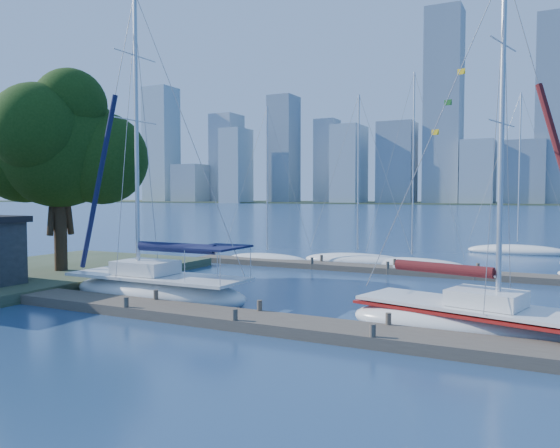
% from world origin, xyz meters
% --- Properties ---
extents(ground, '(700.00, 700.00, 0.00)m').
position_xyz_m(ground, '(0.00, 0.00, 0.00)').
color(ground, navy).
rests_on(ground, ground).
extents(near_dock, '(26.00, 2.00, 0.40)m').
position_xyz_m(near_dock, '(0.00, 0.00, 0.20)').
color(near_dock, '#493E35').
rests_on(near_dock, ground).
extents(far_dock, '(30.00, 1.80, 0.36)m').
position_xyz_m(far_dock, '(2.00, 16.00, 0.18)').
color(far_dock, '#493E35').
rests_on(far_dock, ground).
extents(shore, '(12.00, 22.00, 0.50)m').
position_xyz_m(shore, '(-17.00, 3.00, 0.25)').
color(shore, '#38472D').
rests_on(shore, ground).
extents(far_shore, '(800.00, 100.00, 1.50)m').
position_xyz_m(far_shore, '(0.00, 320.00, 0.00)').
color(far_shore, '#38472D').
rests_on(far_shore, ground).
extents(tree, '(9.22, 8.38, 11.71)m').
position_xyz_m(tree, '(-15.18, 4.94, 7.75)').
color(tree, black).
rests_on(tree, ground).
extents(sailboat_navy, '(9.50, 3.13, 14.77)m').
position_xyz_m(sailboat_navy, '(-6.39, 2.66, 1.08)').
color(sailboat_navy, silver).
rests_on(sailboat_navy, ground).
extents(sailboat_maroon, '(8.80, 4.69, 12.86)m').
position_xyz_m(sailboat_maroon, '(7.39, 2.73, 0.99)').
color(sailboat_maroon, silver).
rests_on(sailboat_maroon, ground).
extents(bg_boat_0, '(6.66, 3.70, 11.40)m').
position_xyz_m(bg_boat_0, '(-8.36, 17.23, 0.23)').
color(bg_boat_0, silver).
rests_on(bg_boat_0, ground).
extents(bg_boat_1, '(8.19, 3.54, 12.07)m').
position_xyz_m(bg_boat_1, '(-2.23, 19.13, 0.25)').
color(bg_boat_1, silver).
rests_on(bg_boat_1, ground).
extents(bg_boat_2, '(7.36, 3.57, 13.14)m').
position_xyz_m(bg_boat_2, '(1.60, 18.99, 0.24)').
color(bg_boat_2, silver).
rests_on(bg_boat_2, ground).
extents(bg_boat_7, '(7.97, 2.86, 13.48)m').
position_xyz_m(bg_boat_7, '(7.34, 31.55, 0.26)').
color(bg_boat_7, silver).
rests_on(bg_boat_7, ground).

